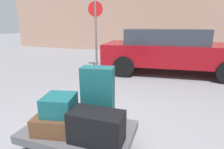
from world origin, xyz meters
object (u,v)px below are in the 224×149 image
object	(u,v)px
luggage_cart	(79,133)
suitcase_brown_rear_right	(61,121)
duffel_bag_teal_topmost_pile	(59,105)
no_parking_sign	(96,28)
bollard_kerb_near	(221,55)
parked_car	(170,50)
suitcase_teal_center	(98,95)
duffel_bag_black_front_left	(97,127)

from	to	relation	value
luggage_cart	suitcase_brown_rear_right	bearing A→B (deg)	-155.00
duffel_bag_teal_topmost_pile	no_parking_sign	world-z (taller)	no_parking_sign
duffel_bag_teal_topmost_pile	bollard_kerb_near	size ratio (longest dim) A/B	0.52
suitcase_brown_rear_right	parked_car	xyz separation A→B (m)	(1.05, 4.51, 0.32)
bollard_kerb_near	suitcase_brown_rear_right	bearing A→B (deg)	-114.02
bollard_kerb_near	parked_car	bearing A→B (deg)	-130.73
suitcase_teal_center	no_parking_sign	world-z (taller)	no_parking_sign
parked_car	suitcase_teal_center	bearing A→B (deg)	-99.53
parked_car	no_parking_sign	xyz separation A→B (m)	(-2.45, -0.35, 0.67)
suitcase_teal_center	luggage_cart	bearing A→B (deg)	-134.78
suitcase_brown_rear_right	suitcase_teal_center	bearing A→B (deg)	30.60
suitcase_brown_rear_right	duffel_bag_black_front_left	bearing A→B (deg)	-20.04
duffel_bag_teal_topmost_pile	bollard_kerb_near	bearing A→B (deg)	53.11
luggage_cart	duffel_bag_teal_topmost_pile	size ratio (longest dim) A/B	3.77
parked_car	bollard_kerb_near	xyz separation A→B (m)	(1.99, 2.31, -0.43)
suitcase_teal_center	bollard_kerb_near	xyz separation A→B (m)	(2.69, 6.50, -0.37)
no_parking_sign	suitcase_teal_center	bearing A→B (deg)	-65.56
duffel_bag_teal_topmost_pile	bollard_kerb_near	xyz separation A→B (m)	(3.04, 6.82, -0.33)
luggage_cart	suitcase_brown_rear_right	world-z (taller)	suitcase_brown_rear_right
luggage_cart	no_parking_sign	size ratio (longest dim) A/B	0.56
suitcase_brown_rear_right	suitcase_teal_center	world-z (taller)	suitcase_teal_center
luggage_cart	parked_car	xyz separation A→B (m)	(0.86, 4.42, 0.49)
suitcase_brown_rear_right	duffel_bag_teal_topmost_pile	size ratio (longest dim) A/B	1.57
duffel_bag_black_front_left	parked_car	size ratio (longest dim) A/B	0.13
suitcase_brown_rear_right	duffel_bag_black_front_left	size ratio (longest dim) A/B	0.95
suitcase_brown_rear_right	duffel_bag_teal_topmost_pile	bearing A→B (deg)	168.65
suitcase_brown_rear_right	duffel_bag_black_front_left	world-z (taller)	duffel_bag_black_front_left
suitcase_teal_center	parked_car	bearing A→B (deg)	71.07
suitcase_teal_center	parked_car	distance (m)	4.26
suitcase_teal_center	no_parking_sign	size ratio (longest dim) A/B	0.31
duffel_bag_black_front_left	duffel_bag_teal_topmost_pile	world-z (taller)	duffel_bag_teal_topmost_pile
duffel_bag_black_front_left	no_parking_sign	distance (m)	4.72
suitcase_brown_rear_right	duffel_bag_teal_topmost_pile	xyz separation A→B (m)	(-0.00, 0.00, 0.21)
bollard_kerb_near	no_parking_sign	bearing A→B (deg)	-149.05
luggage_cart	suitcase_brown_rear_right	size ratio (longest dim) A/B	2.40
bollard_kerb_near	no_parking_sign	world-z (taller)	no_parking_sign
no_parking_sign	parked_car	bearing A→B (deg)	8.22
duffel_bag_black_front_left	parked_car	xyz separation A→B (m)	(0.56, 4.58, 0.25)
duffel_bag_teal_topmost_pile	no_parking_sign	xyz separation A→B (m)	(-1.40, 4.15, 0.78)
parked_car	bollard_kerb_near	world-z (taller)	parked_car
duffel_bag_black_front_left	luggage_cart	bearing A→B (deg)	150.88
luggage_cart	no_parking_sign	distance (m)	4.52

